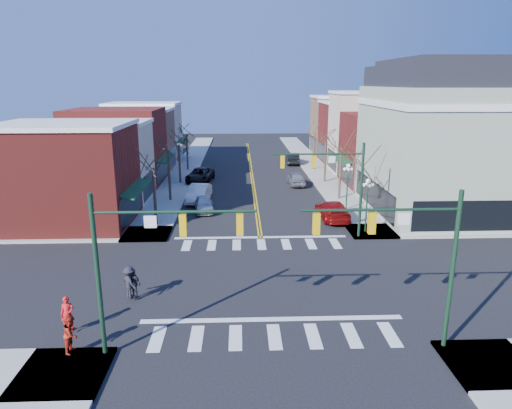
{
  "coord_description": "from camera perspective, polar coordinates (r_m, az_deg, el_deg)",
  "views": [
    {
      "loc": [
        -1.54,
        -24.92,
        11.39
      ],
      "look_at": [
        -0.37,
        6.99,
        2.8
      ],
      "focal_mm": 32.0,
      "sensor_mm": 36.0,
      "label": 1
    }
  ],
  "objects": [
    {
      "name": "sidewalk_left",
      "position": [
        46.88,
        -10.89,
        0.81
      ],
      "size": [
        3.5,
        70.0,
        0.15
      ],
      "primitive_type": "cube",
      "color": "#9E9B93",
      "rests_on": "ground"
    },
    {
      "name": "lamppost_corner",
      "position": [
        35.82,
        13.74,
        1.01
      ],
      "size": [
        0.36,
        0.36,
        4.33
      ],
      "color": "#14331E",
      "rests_on": "ground"
    },
    {
      "name": "sidewalk_right",
      "position": [
        47.46,
        10.48,
        1.01
      ],
      "size": [
        3.5,
        70.0,
        0.15
      ],
      "primitive_type": "cube",
      "color": "#9E9B93",
      "rests_on": "ground"
    },
    {
      "name": "tree_right_a",
      "position": [
        38.36,
        12.98,
        0.97
      ],
      "size": [
        0.24,
        0.24,
        4.62
      ],
      "primitive_type": "cylinder",
      "color": "#382B21",
      "rests_on": "ground"
    },
    {
      "name": "bldg_left_brick_b",
      "position": [
        54.72,
        -16.99,
        6.91
      ],
      "size": [
        10.0,
        9.0,
        8.5
      ],
      "primitive_type": "cube",
      "color": "maroon",
      "rests_on": "ground"
    },
    {
      "name": "bldg_right_stucco",
      "position": [
        61.19,
        14.24,
        8.61
      ],
      "size": [
        10.0,
        7.0,
        10.0
      ],
      "primitive_type": "cube",
      "color": "beige",
      "rests_on": "ground"
    },
    {
      "name": "pedestrian_dark_b",
      "position": [
        25.58,
        -15.5,
        -9.37
      ],
      "size": [
        1.28,
        1.31,
        1.8
      ],
      "primitive_type": "imported",
      "rotation": [
        0.0,
        0.0,
        2.31
      ],
      "color": "black",
      "rests_on": "sidewalk_left"
    },
    {
      "name": "pedestrian_red_a",
      "position": [
        23.42,
        -22.5,
        -12.52
      ],
      "size": [
        0.67,
        0.48,
        1.7
      ],
      "primitive_type": "imported",
      "rotation": [
        0.0,
        0.0,
        0.12
      ],
      "color": "red",
      "rests_on": "sidewalk_left"
    },
    {
      "name": "bldg_left_stucco_b",
      "position": [
        70.21,
        -13.72,
        8.67
      ],
      "size": [
        10.0,
        8.0,
        8.2
      ],
      "primitive_type": "cube",
      "color": "beige",
      "rests_on": "ground"
    },
    {
      "name": "bldg_left_stucco_a",
      "position": [
        47.19,
        -19.35,
        4.89
      ],
      "size": [
        10.0,
        7.0,
        7.5
      ],
      "primitive_type": "cube",
      "color": "beige",
      "rests_on": "ground"
    },
    {
      "name": "bldg_right_brick_a",
      "position": [
        53.97,
        16.43,
        6.58
      ],
      "size": [
        10.0,
        8.5,
        8.0
      ],
      "primitive_type": "cube",
      "color": "maroon",
      "rests_on": "ground"
    },
    {
      "name": "bldg_right_brick_b",
      "position": [
        68.46,
        12.46,
        8.72
      ],
      "size": [
        10.0,
        8.0,
        8.5
      ],
      "primitive_type": "cube",
      "color": "maroon",
      "rests_on": "ground"
    },
    {
      "name": "tree_right_c",
      "position": [
        53.62,
        8.64,
        5.25
      ],
      "size": [
        0.24,
        0.24,
        4.83
      ],
      "primitive_type": "cylinder",
      "color": "#382B21",
      "rests_on": "ground"
    },
    {
      "name": "pedestrian_red_b",
      "position": [
        21.74,
        -22.08,
        -14.77
      ],
      "size": [
        0.73,
        0.89,
        1.66
      ],
      "primitive_type": "imported",
      "rotation": [
        0.0,
        0.0,
        1.43
      ],
      "color": "#B02312",
      "rests_on": "sidewalk_left"
    },
    {
      "name": "car_right_mid",
      "position": [
        52.17,
        5.03,
        3.24
      ],
      "size": [
        1.9,
        4.49,
        1.51
      ],
      "primitive_type": "imported",
      "rotation": [
        0.0,
        0.0,
        3.17
      ],
      "color": "#A4A4A9",
      "rests_on": "ground"
    },
    {
      "name": "traffic_mast_near_left",
      "position": [
        19.18,
        -14.09,
        -5.81
      ],
      "size": [
        6.6,
        0.28,
        7.2
      ],
      "color": "#14331E",
      "rests_on": "ground"
    },
    {
      "name": "car_right_far",
      "position": [
        65.91,
        4.59,
        5.77
      ],
      "size": [
        1.88,
        4.94,
        1.61
      ],
      "primitive_type": "imported",
      "rotation": [
        0.0,
        0.0,
        3.1
      ],
      "color": "black",
      "rests_on": "ground"
    },
    {
      "name": "car_left_mid",
      "position": [
        45.14,
        -7.18,
        1.41
      ],
      "size": [
        2.4,
        5.22,
        1.66
      ],
      "primitive_type": "imported",
      "rotation": [
        0.0,
        0.0,
        -0.13
      ],
      "color": "white",
      "rests_on": "ground"
    },
    {
      "name": "car_right_near",
      "position": [
        39.55,
        9.56,
        -0.71
      ],
      "size": [
        2.43,
        5.49,
        1.57
      ],
      "primitive_type": "imported",
      "rotation": [
        0.0,
        0.0,
        3.18
      ],
      "color": "maroon",
      "rests_on": "ground"
    },
    {
      "name": "bldg_right_tan",
      "position": [
        76.17,
        10.99,
        9.6
      ],
      "size": [
        10.0,
        8.0,
        9.0
      ],
      "primitive_type": "cube",
      "color": "#987054",
      "rests_on": "ground"
    },
    {
      "name": "car_left_far",
      "position": [
        54.21,
        -6.99,
        3.67
      ],
      "size": [
        3.36,
        6.01,
        1.59
      ],
      "primitive_type": "imported",
      "rotation": [
        0.0,
        0.0,
        -0.13
      ],
      "color": "black",
      "rests_on": "ground"
    },
    {
      "name": "bldg_left_brick_a",
      "position": [
        39.93,
        -22.56,
        3.23
      ],
      "size": [
        10.0,
        8.5,
        8.0
      ],
      "primitive_type": "cube",
      "color": "maroon",
      "rests_on": "ground"
    },
    {
      "name": "traffic_mast_near_right",
      "position": [
        20.05,
        18.82,
        -5.25
      ],
      "size": [
        6.6,
        0.28,
        7.2
      ],
      "color": "#14331E",
      "rests_on": "ground"
    },
    {
      "name": "tree_left_a",
      "position": [
        37.67,
        -12.53,
        0.85
      ],
      "size": [
        0.24,
        0.24,
        4.76
      ],
      "primitive_type": "cylinder",
      "color": "#382B21",
      "rests_on": "ground"
    },
    {
      "name": "tree_left_d",
      "position": [
        60.97,
        -8.6,
        6.46
      ],
      "size": [
        0.24,
        0.24,
        4.9
      ],
      "primitive_type": "cylinder",
      "color": "#382B21",
      "rests_on": "ground"
    },
    {
      "name": "traffic_mast_far_right",
      "position": [
        33.76,
        10.07,
        3.41
      ],
      "size": [
        6.6,
        0.28,
        7.2
      ],
      "color": "#14331E",
      "rests_on": "ground"
    },
    {
      "name": "bldg_left_tan",
      "position": [
        62.71,
        -15.09,
        7.68
      ],
      "size": [
        10.0,
        7.5,
        7.8
      ],
      "primitive_type": "cube",
      "color": "#987054",
      "rests_on": "ground"
    },
    {
      "name": "tree_right_d",
      "position": [
        61.39,
        7.28,
        6.6
      ],
      "size": [
        0.24,
        0.24,
        4.97
      ],
      "primitive_type": "cylinder",
      "color": "#382B21",
      "rests_on": "ground"
    },
    {
      "name": "victorian_corner",
      "position": [
        43.61,
        22.56,
        7.69
      ],
      "size": [
        12.25,
        14.25,
        13.3
      ],
      "color": "#949F8A",
      "rests_on": "ground"
    },
    {
      "name": "tree_left_b",
      "position": [
        45.33,
        -10.79,
        3.5
      ],
      "size": [
        0.24,
        0.24,
        5.04
      ],
      "primitive_type": "cylinder",
      "color": "#382B21",
      "rests_on": "ground"
    },
    {
      "name": "lamppost_midblock",
      "position": [
        41.95,
        11.38,
        3.17
      ],
      "size": [
        0.36,
        0.36,
        4.33
      ],
      "color": "#14331E",
      "rests_on": "ground"
    },
    {
      "name": "pedestrian_dark_a",
      "position": [
        25.7,
        -15.07,
        -9.44
      ],
      "size": [
        1.01,
        0.86,
        1.63
      ],
      "primitive_type": "imported",
      "rotation": [
        0.0,
        0.0,
        -0.59
      ],
      "color": "#212229",
      "rests_on": "sidewalk_left"
    },
    {
      "name": "ground",
      "position": [
        27.45,
        1.32,
        -9.47
      ],
      "size": [
        160.0,
        160.0,
        0.0
      ],
      "primitive_type": "plane",
      "color": "black",
      "rests_on": "ground"
    },
    {
      "name": "car_left_near",
      "position": [
        41.6,
        -6.53,
        0.06
      ],
      "size": [
        2.13,
        4.26,
        1.39
      ],
      "primitive_type": "imported",
      "rotation": [
        0.0,
        0.0,
        0.12
      ],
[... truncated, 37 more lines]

